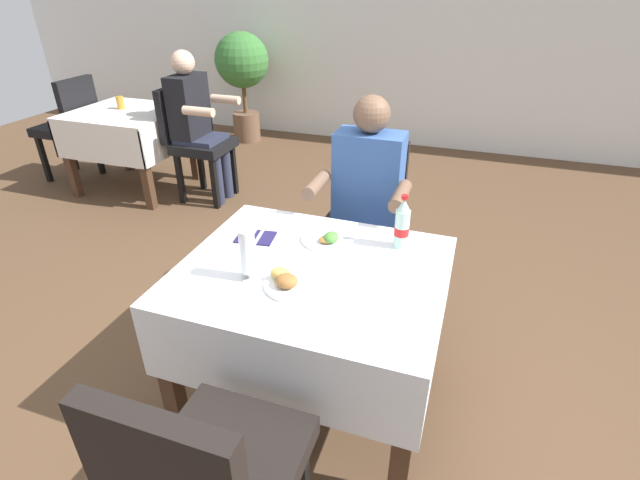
# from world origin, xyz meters

# --- Properties ---
(ground_plane) EXTENTS (11.00, 11.00, 0.00)m
(ground_plane) POSITION_xyz_m (0.00, 0.00, 0.00)
(ground_plane) COLOR brown
(back_wall) EXTENTS (11.00, 0.12, 2.72)m
(back_wall) POSITION_xyz_m (0.00, 4.04, 1.36)
(back_wall) COLOR white
(back_wall) RESTS_ON ground
(main_dining_table) EXTENTS (1.08, 0.92, 0.72)m
(main_dining_table) POSITION_xyz_m (0.04, -0.01, 0.56)
(main_dining_table) COLOR white
(main_dining_table) RESTS_ON ground
(chair_far_diner_seat) EXTENTS (0.44, 0.50, 0.97)m
(chair_far_diner_seat) POSITION_xyz_m (0.04, 0.85, 0.55)
(chair_far_diner_seat) COLOR black
(chair_far_diner_seat) RESTS_ON ground
(chair_near_camera_side) EXTENTS (0.44, 0.50, 0.97)m
(chair_near_camera_side) POSITION_xyz_m (0.04, -0.86, 0.55)
(chair_near_camera_side) COLOR black
(chair_near_camera_side) RESTS_ON ground
(seated_diner_far) EXTENTS (0.50, 0.46, 1.26)m
(seated_diner_far) POSITION_xyz_m (0.07, 0.74, 0.71)
(seated_diner_far) COLOR #282D42
(seated_diner_far) RESTS_ON ground
(plate_near_camera) EXTENTS (0.24, 0.24, 0.06)m
(plate_near_camera) POSITION_xyz_m (-0.00, -0.15, 0.74)
(plate_near_camera) COLOR white
(plate_near_camera) RESTS_ON main_dining_table
(plate_far_diner) EXTENTS (0.24, 0.24, 0.06)m
(plate_far_diner) POSITION_xyz_m (0.03, 0.23, 0.74)
(plate_far_diner) COLOR white
(plate_far_diner) RESTS_ON main_dining_table
(beer_glass_left) EXTENTS (0.07, 0.07, 0.22)m
(beer_glass_left) POSITION_xyz_m (-0.17, -0.16, 0.84)
(beer_glass_left) COLOR white
(beer_glass_left) RESTS_ON main_dining_table
(cola_bottle_primary) EXTENTS (0.07, 0.07, 0.25)m
(cola_bottle_primary) POSITION_xyz_m (0.35, 0.29, 0.83)
(cola_bottle_primary) COLOR silver
(cola_bottle_primary) RESTS_ON main_dining_table
(napkin_cutlery_set) EXTENTS (0.19, 0.20, 0.01)m
(napkin_cutlery_set) POSITION_xyz_m (-0.30, 0.15, 0.73)
(napkin_cutlery_set) COLOR #231E4C
(napkin_cutlery_set) RESTS_ON main_dining_table
(background_dining_table) EXTENTS (0.92, 0.84, 0.72)m
(background_dining_table) POSITION_xyz_m (-2.39, 1.85, 0.54)
(background_dining_table) COLOR white
(background_dining_table) RESTS_ON ground
(background_chair_left) EXTENTS (0.50, 0.44, 0.97)m
(background_chair_left) POSITION_xyz_m (-3.06, 1.85, 0.55)
(background_chair_left) COLOR black
(background_chair_left) RESTS_ON ground
(background_chair_right) EXTENTS (0.50, 0.44, 0.97)m
(background_chair_right) POSITION_xyz_m (-1.72, 1.85, 0.55)
(background_chair_right) COLOR black
(background_chair_right) RESTS_ON ground
(background_patron) EXTENTS (0.46, 0.50, 1.26)m
(background_patron) POSITION_xyz_m (-1.67, 1.85, 0.71)
(background_patron) COLOR #282D42
(background_patron) RESTS_ON ground
(background_table_tumbler) EXTENTS (0.06, 0.06, 0.11)m
(background_table_tumbler) POSITION_xyz_m (-2.47, 1.90, 0.78)
(background_table_tumbler) COLOR #C68928
(background_table_tumbler) RESTS_ON background_dining_table
(potted_plant_corner) EXTENTS (0.61, 0.61, 1.23)m
(potted_plant_corner) POSITION_xyz_m (-2.08, 3.51, 0.83)
(potted_plant_corner) COLOR brown
(potted_plant_corner) RESTS_ON ground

